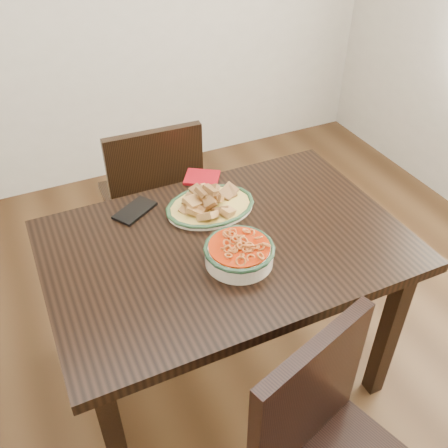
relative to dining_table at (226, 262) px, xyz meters
name	(u,v)px	position (x,y,z in m)	size (l,w,h in m)	color
floor	(239,359)	(0.08, 0.04, -0.65)	(3.50, 3.50, 0.00)	#372211
dining_table	(226,262)	(0.00, 0.00, 0.00)	(1.22, 0.82, 0.75)	black
chair_far	(153,196)	(-0.05, 0.71, -0.15)	(0.44, 0.44, 0.89)	black
fish_plate	(210,199)	(0.02, 0.19, 0.14)	(0.33, 0.26, 0.11)	#EEE3C9
noodle_bowl	(239,251)	(-0.01, -0.11, 0.14)	(0.23, 0.23, 0.08)	beige
smartphone	(135,210)	(-0.23, 0.29, 0.10)	(0.16, 0.09, 0.01)	black
napkin	(202,178)	(0.08, 0.39, 0.10)	(0.13, 0.11, 0.01)	maroon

